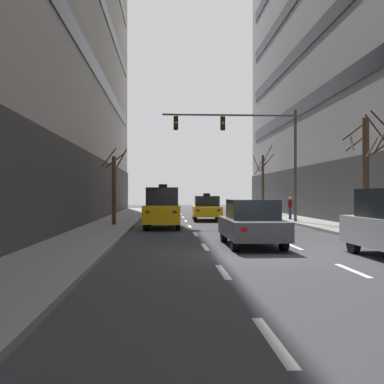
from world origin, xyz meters
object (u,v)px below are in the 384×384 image
street_tree_3 (365,173)px  pedestrian_0 (290,206)px  taxi_driving_2 (163,208)px  car_driving_3 (252,223)px  traffic_signal_0 (251,141)px  street_tree_0 (114,187)px  taxi_driving_1 (207,208)px  car_driving_0 (163,206)px  street_tree_2 (263,181)px

street_tree_3 → pedestrian_0: size_ratio=3.37×
taxi_driving_2 → car_driving_3: (3.18, -8.47, -0.27)m
car_driving_3 → traffic_signal_0: traffic_signal_0 is taller
street_tree_0 → pedestrian_0: bearing=21.4°
taxi_driving_1 → car_driving_3: bearing=-89.2°
taxi_driving_2 → traffic_signal_0: traffic_signal_0 is taller
car_driving_0 → car_driving_3: (3.28, -22.03, -0.02)m
car_driving_3 → street_tree_2: street_tree_2 is taller
car_driving_0 → street_tree_0: (-2.65, -12.34, 1.39)m
street_tree_0 → street_tree_3: bearing=-27.8°
car_driving_0 → street_tree_3: street_tree_3 is taller
street_tree_0 → street_tree_3: (11.67, -6.14, 0.56)m
traffic_signal_0 → taxi_driving_1: bearing=124.9°
car_driving_0 → street_tree_2: street_tree_2 is taller
car_driving_3 → street_tree_0: 11.45m
taxi_driving_1 → traffic_signal_0: 6.10m
traffic_signal_0 → pedestrian_0: 5.61m
street_tree_2 → pedestrian_0: size_ratio=4.06×
traffic_signal_0 → street_tree_3: (3.47, -8.32, -2.35)m
street_tree_3 → car_driving_3: bearing=-148.3°
car_driving_0 → car_driving_3: bearing=-81.5°
traffic_signal_0 → street_tree_2: 13.38m
car_driving_3 → pedestrian_0: bearing=69.3°
taxi_driving_1 → car_driving_3: (0.20, -15.42, -0.03)m
street_tree_2 → street_tree_3: street_tree_2 is taller
traffic_signal_0 → street_tree_3: 9.31m
taxi_driving_2 → car_driving_3: bearing=-69.4°
taxi_driving_1 → street_tree_0: (-5.73, -5.73, 1.39)m
street_tree_2 → taxi_driving_1: bearing=-122.9°
street_tree_2 → pedestrian_0: street_tree_2 is taller
street_tree_3 → traffic_signal_0: bearing=112.6°
car_driving_0 → street_tree_0: 12.70m
traffic_signal_0 → pedestrian_0: (3.06, 2.24, -4.13)m
traffic_signal_0 → street_tree_3: size_ratio=1.64×
taxi_driving_1 → taxi_driving_2: 7.57m
street_tree_0 → pedestrian_0: 12.16m
car_driving_0 → traffic_signal_0: size_ratio=0.54×
car_driving_3 → pedestrian_0: 15.08m
taxi_driving_1 → traffic_signal_0: traffic_signal_0 is taller
pedestrian_0 → car_driving_3: bearing=-110.7°
car_driving_3 → street_tree_3: (5.73, 3.55, 1.97)m
car_driving_3 → street_tree_3: street_tree_3 is taller
taxi_driving_1 → car_driving_3: size_ratio=1.04×
street_tree_0 → car_driving_3: bearing=-58.5°
street_tree_0 → street_tree_3: 13.20m
car_driving_0 → traffic_signal_0: (5.55, -10.16, 4.30)m
taxi_driving_1 → pedestrian_0: size_ratio=3.05×
street_tree_0 → traffic_signal_0: bearing=14.9°
taxi_driving_2 → street_tree_3: (8.92, -4.92, 1.70)m
car_driving_0 → taxi_driving_1: taxi_driving_1 is taller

